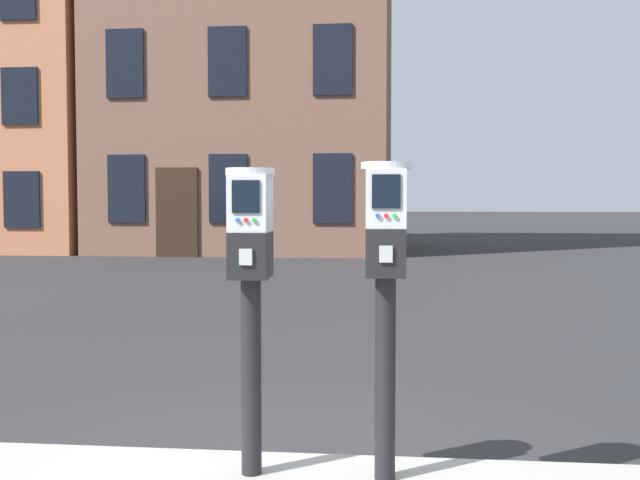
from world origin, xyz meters
TOP-DOWN VIEW (x-y plane):
  - parking_meter_near_kerb at (-0.13, -0.10)m, footprint 0.22×0.26m
  - parking_meter_twin_adjacent at (0.47, -0.10)m, footprint 0.22×0.26m
  - townhouse_green_painted at (-10.87, 17.74)m, footprint 6.93×6.98m
  - townhouse_cream_stone at (-3.52, 17.56)m, footprint 7.32×6.63m

SIDE VIEW (x-z plane):
  - parking_meter_near_kerb at x=-0.13m, z-range 0.40..1.76m
  - parking_meter_twin_adjacent at x=0.47m, z-range 0.40..1.79m
  - townhouse_green_painted at x=-10.87m, z-range 0.00..9.83m
  - townhouse_cream_stone at x=-3.52m, z-range 0.00..11.69m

